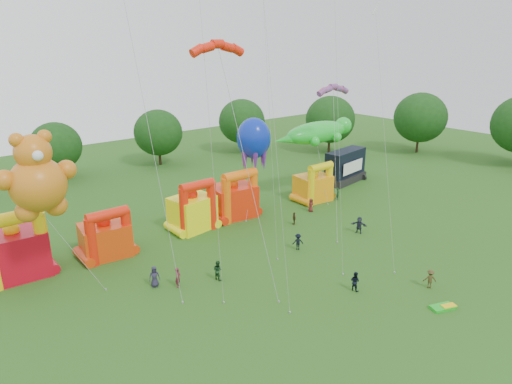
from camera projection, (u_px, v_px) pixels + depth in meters
ground at (421, 336)px, 33.92m from camera, size 160.00×160.00×0.00m
tree_ring at (414, 262)px, 31.65m from camera, size 124.17×126.28×12.07m
bouncy_castle_0 at (16, 251)px, 41.63m from camera, size 5.58×4.58×6.80m
bouncy_castle_1 at (106, 237)px, 45.76m from camera, size 5.05×4.24×5.35m
bouncy_castle_2 at (193, 210)px, 52.14m from camera, size 5.14×4.36×6.12m
bouncy_castle_3 at (234, 199)px, 55.92m from camera, size 5.69×4.80×6.20m
bouncy_castle_4 at (314, 186)px, 61.59m from camera, size 4.86×4.10×5.46m
stage_trailer at (345, 167)px, 69.68m from camera, size 8.03×4.04×4.99m
teddy_bear_kite at (48, 201)px, 36.01m from camera, size 6.99×4.33×14.54m
gecko_kite at (318, 141)px, 60.86m from camera, size 14.10×5.89×10.66m
octopus_kite at (252, 158)px, 55.52m from camera, size 5.14×4.34×12.09m
parafoil_kites at (301, 159)px, 45.50m from camera, size 28.64×14.10×31.68m
diamond_kites at (292, 98)px, 39.09m from camera, size 18.06×15.62×37.88m
folded_kite_bundle at (443, 307)px, 37.32m from camera, size 2.22×1.64×0.31m
spectator_0 at (154, 277)px, 40.39m from camera, size 1.11×0.91×1.96m
spectator_1 at (178, 277)px, 40.36m from camera, size 0.80×0.80×1.88m
spectator_2 at (218, 270)px, 41.60m from camera, size 0.90×1.05×1.88m
spectator_3 at (298, 242)px, 47.52m from camera, size 1.32×1.18×1.78m
spectator_4 at (294, 218)px, 54.02m from camera, size 0.71×0.97×1.53m
spectator_5 at (359, 225)px, 51.54m from camera, size 1.29×1.88×1.95m
spectator_6 at (311, 205)px, 57.98m from camera, size 0.88×0.59×1.74m
spectator_7 at (338, 194)px, 62.23m from camera, size 0.72×0.57×1.72m
spectator_8 at (355, 281)px, 39.81m from camera, size 0.78×0.94×1.78m
spectator_9 at (430, 279)px, 40.22m from camera, size 1.26×1.26×1.75m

